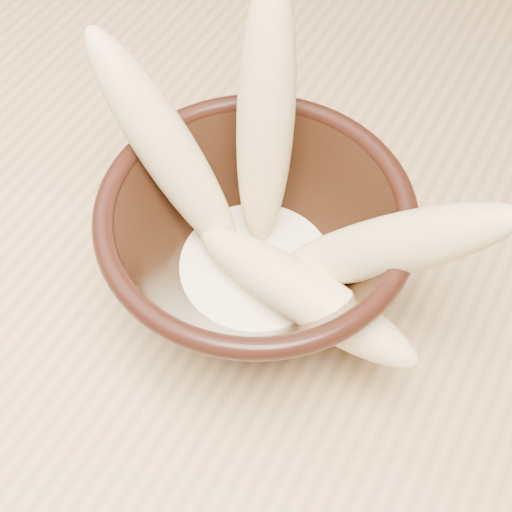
# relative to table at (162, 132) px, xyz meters

# --- Properties ---
(table) EXTENTS (1.20, 0.80, 0.75)m
(table) POSITION_rel_table_xyz_m (0.00, 0.00, 0.00)
(table) COLOR tan
(table) RESTS_ON ground
(bowl) EXTENTS (0.19, 0.19, 0.10)m
(bowl) POSITION_rel_table_xyz_m (0.19, -0.16, 0.14)
(bowl) COLOR black
(bowl) RESTS_ON table
(milk_puddle) EXTENTS (0.10, 0.10, 0.01)m
(milk_puddle) POSITION_rel_table_xyz_m (0.19, -0.16, 0.11)
(milk_puddle) COLOR #FDF3CB
(milk_puddle) RESTS_ON bowl
(banana_upright) EXTENTS (0.07, 0.10, 0.17)m
(banana_upright) POSITION_rel_table_xyz_m (0.17, -0.11, 0.20)
(banana_upright) COLOR #DDC483
(banana_upright) RESTS_ON bowl
(banana_left) EXTENTS (0.13, 0.06, 0.15)m
(banana_left) POSITION_rel_table_xyz_m (0.12, -0.14, 0.18)
(banana_left) COLOR #DDC483
(banana_left) RESTS_ON bowl
(banana_right) EXTENTS (0.15, 0.06, 0.14)m
(banana_right) POSITION_rel_table_xyz_m (0.26, -0.14, 0.17)
(banana_right) COLOR #DDC483
(banana_right) RESTS_ON bowl
(banana_across) EXTENTS (0.16, 0.06, 0.04)m
(banana_across) POSITION_rel_table_xyz_m (0.23, -0.17, 0.14)
(banana_across) COLOR #DDC483
(banana_across) RESTS_ON bowl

